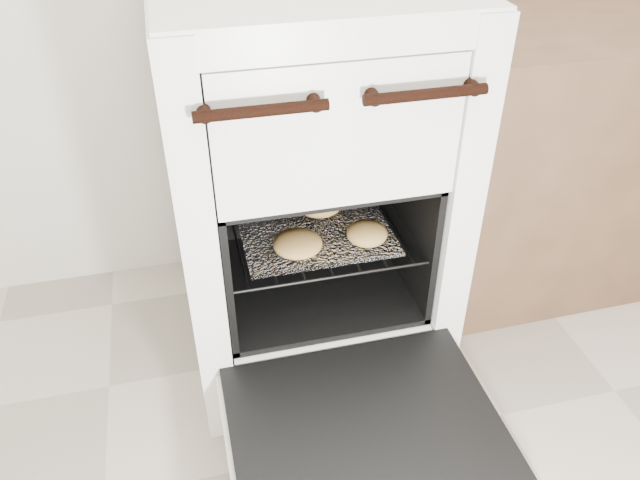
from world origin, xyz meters
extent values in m
cube|color=white|center=(-0.09, 1.15, 0.50)|extent=(0.65, 0.70, 1.00)
cylinder|color=black|center=(-0.24, 0.78, 0.87)|extent=(0.24, 0.02, 0.02)
cylinder|color=black|center=(0.07, 0.78, 0.87)|extent=(0.24, 0.02, 0.02)
cube|color=black|center=(-0.09, 0.59, 0.23)|extent=(0.57, 0.43, 0.03)
cube|color=white|center=(-0.09, 0.59, 0.21)|extent=(0.59, 0.46, 0.02)
cylinder|color=black|center=(-0.32, 1.07, 0.42)|extent=(0.01, 0.46, 0.01)
cylinder|color=black|center=(0.15, 1.07, 0.42)|extent=(0.01, 0.46, 0.01)
cylinder|color=black|center=(-0.09, 0.85, 0.42)|extent=(0.47, 0.01, 0.01)
cylinder|color=black|center=(-0.09, 1.28, 0.42)|extent=(0.47, 0.01, 0.01)
cylinder|color=black|center=(-0.28, 1.07, 0.42)|extent=(0.01, 0.43, 0.01)
cylinder|color=black|center=(-0.22, 1.07, 0.42)|extent=(0.01, 0.43, 0.01)
cylinder|color=black|center=(-0.15, 1.07, 0.42)|extent=(0.01, 0.43, 0.01)
cylinder|color=black|center=(-0.09, 1.07, 0.42)|extent=(0.01, 0.43, 0.01)
cylinder|color=black|center=(-0.02, 1.07, 0.42)|extent=(0.01, 0.43, 0.01)
cylinder|color=black|center=(0.04, 1.07, 0.42)|extent=(0.01, 0.43, 0.01)
cylinder|color=black|center=(0.11, 1.07, 0.42)|extent=(0.01, 0.43, 0.01)
cube|color=white|center=(-0.09, 1.04, 0.43)|extent=(0.37, 0.33, 0.01)
ellipsoid|color=#DDB258|center=(-0.06, 1.11, 0.46)|extent=(0.13, 0.13, 0.05)
ellipsoid|color=#DDB258|center=(-0.15, 0.95, 0.46)|extent=(0.13, 0.13, 0.05)
ellipsoid|color=#DDB258|center=(0.02, 0.95, 0.46)|extent=(0.14, 0.14, 0.05)
cube|color=brown|center=(0.71, 1.27, 0.41)|extent=(0.83, 0.56, 0.82)
camera|label=1|loc=(-0.38, -0.22, 1.31)|focal=35.00mm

